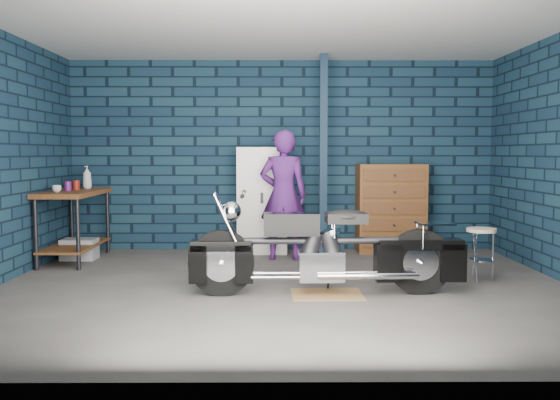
% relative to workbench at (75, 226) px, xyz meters
% --- Properties ---
extents(ground, '(6.00, 6.00, 0.00)m').
position_rel_workbench_xyz_m(ground, '(2.68, -1.59, -0.46)').
color(ground, '#524F4D').
rests_on(ground, ground).
extents(room_walls, '(6.02, 5.01, 2.71)m').
position_rel_workbench_xyz_m(room_walls, '(2.68, -1.04, 1.45)').
color(room_walls, '#102337').
rests_on(room_walls, ground).
extents(support_post, '(0.10, 0.10, 2.70)m').
position_rel_workbench_xyz_m(support_post, '(3.23, 0.36, 0.90)').
color(support_post, '#102133').
rests_on(support_post, ground).
extents(workbench, '(0.60, 1.40, 0.91)m').
position_rel_workbench_xyz_m(workbench, '(0.00, 0.00, 0.00)').
color(workbench, brown).
rests_on(workbench, ground).
extents(drip_mat, '(0.71, 0.54, 0.01)m').
position_rel_workbench_xyz_m(drip_mat, '(3.10, -1.86, -0.45)').
color(drip_mat, olive).
rests_on(drip_mat, ground).
extents(motorcycle, '(2.31, 0.68, 1.01)m').
position_rel_workbench_xyz_m(motorcycle, '(3.10, -1.86, 0.05)').
color(motorcycle, black).
rests_on(motorcycle, ground).
extents(person, '(0.64, 0.44, 1.69)m').
position_rel_workbench_xyz_m(person, '(2.69, 0.08, 0.39)').
color(person, '#4E1C6C').
rests_on(person, ground).
extents(storage_bin, '(0.44, 0.31, 0.27)m').
position_rel_workbench_xyz_m(storage_bin, '(0.02, 0.10, -0.32)').
color(storage_bin, gray).
rests_on(storage_bin, ground).
extents(locker, '(0.69, 0.49, 1.47)m').
position_rel_workbench_xyz_m(locker, '(2.40, 0.64, 0.28)').
color(locker, silver).
rests_on(locker, ground).
extents(tool_chest, '(0.93, 0.51, 1.24)m').
position_rel_workbench_xyz_m(tool_chest, '(4.20, 0.64, 0.16)').
color(tool_chest, brown).
rests_on(tool_chest, ground).
extents(shop_stool, '(0.40, 0.40, 0.58)m').
position_rel_workbench_xyz_m(shop_stool, '(4.82, -1.25, -0.17)').
color(shop_stool, '#BEAC90').
rests_on(shop_stool, ground).
extents(cup_a, '(0.14, 0.14, 0.09)m').
position_rel_workbench_xyz_m(cup_a, '(-0.10, -0.32, 0.50)').
color(cup_a, '#BEAC90').
rests_on(cup_a, workbench).
extents(mug_purple, '(0.10, 0.10, 0.12)m').
position_rel_workbench_xyz_m(mug_purple, '(-0.05, -0.06, 0.52)').
color(mug_purple, '#5B1965').
rests_on(mug_purple, workbench).
extents(mug_red, '(0.12, 0.12, 0.12)m').
position_rel_workbench_xyz_m(mug_red, '(-0.01, 0.14, 0.52)').
color(mug_red, maroon).
rests_on(mug_red, workbench).
extents(bottle, '(0.14, 0.14, 0.31)m').
position_rel_workbench_xyz_m(bottle, '(0.03, 0.47, 0.61)').
color(bottle, gray).
rests_on(bottle, workbench).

